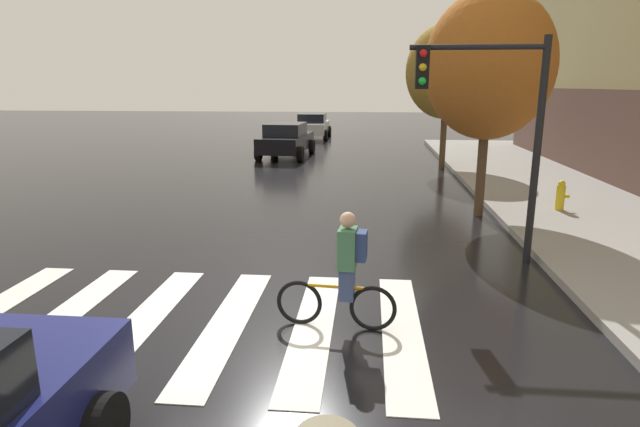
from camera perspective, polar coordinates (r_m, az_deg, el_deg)
ground_plane at (r=7.85m, az=-11.80°, el=-11.65°), size 120.00×120.00×0.00m
crosswalk_stripes at (r=7.97m, az=-14.47°, el=-11.38°), size 6.77×3.94×0.01m
sedan_mid at (r=24.98m, az=-3.71°, el=8.06°), size 2.41×4.73×1.60m
sedan_far at (r=33.81m, az=-0.82°, el=9.59°), size 2.15×4.56×1.57m
cyclist at (r=7.25m, az=2.72°, el=-6.35°), size 1.71×0.38×1.69m
traffic_light_near at (r=10.20m, az=18.47°, el=10.46°), size 2.47×0.28×4.20m
fire_hydrant at (r=15.03m, az=24.79°, el=1.80°), size 0.33×0.22×0.78m
street_tree_near at (r=14.00m, az=17.98°, el=15.11°), size 3.17×3.17×5.64m
street_tree_mid at (r=21.74m, az=13.69°, el=14.82°), size 3.20×3.20×5.70m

